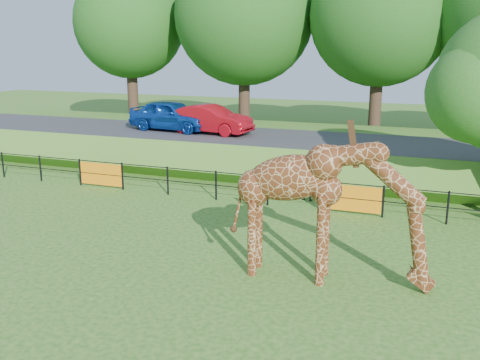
{
  "coord_description": "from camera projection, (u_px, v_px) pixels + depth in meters",
  "views": [
    {
      "loc": [
        5.48,
        -9.51,
        5.58
      ],
      "look_at": [
        0.55,
        3.7,
        2.0
      ],
      "focal_mm": 40.0,
      "sensor_mm": 36.0,
      "label": 1
    }
  ],
  "objects": [
    {
      "name": "ground",
      "position": [
        159.0,
        303.0,
        11.87
      ],
      "size": [
        90.0,
        90.0,
        0.0
      ],
      "primitive_type": "plane",
      "color": "#285C17",
      "rests_on": "ground"
    },
    {
      "name": "car_blue",
      "position": [
        172.0,
        115.0,
        26.53
      ],
      "size": [
        4.59,
        2.29,
        1.5
      ],
      "primitive_type": "imported",
      "rotation": [
        0.0,
        0.0,
        1.45
      ],
      "color": "#164CB6",
      "rests_on": "road"
    },
    {
      "name": "visitor",
      "position": [
        307.0,
        180.0,
        19.54
      ],
      "size": [
        0.62,
        0.46,
        1.57
      ],
      "primitive_type": "imported",
      "rotation": [
        0.0,
        0.0,
        3.0
      ],
      "color": "black",
      "rests_on": "ground"
    },
    {
      "name": "embankment",
      "position": [
        315.0,
        150.0,
        25.78
      ],
      "size": [
        40.0,
        9.0,
        1.3
      ],
      "primitive_type": "cube",
      "color": "#285C17",
      "rests_on": "ground"
    },
    {
      "name": "car_red",
      "position": [
        210.0,
        119.0,
        25.64
      ],
      "size": [
        4.29,
        1.95,
        1.36
      ],
      "primitive_type": "imported",
      "rotation": [
        0.0,
        0.0,
        1.45
      ],
      "color": "red",
      "rests_on": "road"
    },
    {
      "name": "perimeter_fence",
      "position": [
        268.0,
        190.0,
        19.0
      ],
      "size": [
        28.07,
        0.1,
        1.1
      ],
      "primitive_type": null,
      "color": "black",
      "rests_on": "ground"
    },
    {
      "name": "road",
      "position": [
        308.0,
        140.0,
        24.25
      ],
      "size": [
        40.0,
        5.0,
        0.12
      ],
      "primitive_type": "cube",
      "color": "#323335",
      "rests_on": "embankment"
    },
    {
      "name": "giraffe",
      "position": [
        330.0,
        212.0,
        12.62
      ],
      "size": [
        4.93,
        1.1,
        3.5
      ],
      "primitive_type": null,
      "rotation": [
        0.0,
        0.0,
        0.04
      ],
      "color": "#582A12",
      "rests_on": "ground"
    },
    {
      "name": "bg_tree_line",
      "position": [
        379.0,
        14.0,
        29.43
      ],
      "size": [
        37.3,
        8.8,
        11.82
      ],
      "color": "#301F16",
      "rests_on": "ground"
    }
  ]
}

